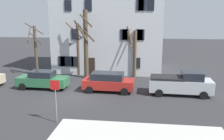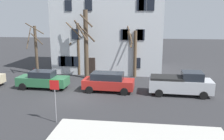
% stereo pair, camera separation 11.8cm
% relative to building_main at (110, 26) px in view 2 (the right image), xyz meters
% --- Properties ---
extents(ground_plane, '(120.00, 120.00, 0.00)m').
position_rel_building_main_xyz_m(ground_plane, '(-1.51, -12.00, -5.63)').
color(ground_plane, '#2D2D30').
extents(building_main, '(13.54, 8.46, 11.13)m').
position_rel_building_main_xyz_m(building_main, '(0.00, 0.00, 0.00)').
color(building_main, silver).
rests_on(building_main, ground_plane).
extents(tree_bare_near, '(2.19, 2.07, 6.13)m').
position_rel_building_main_xyz_m(tree_bare_near, '(-8.06, -4.64, -2.52)').
color(tree_bare_near, '#4C3D2D').
rests_on(tree_bare_near, ground_plane).
extents(tree_bare_mid, '(2.64, 2.47, 7.27)m').
position_rel_building_main_xyz_m(tree_bare_mid, '(-3.12, -3.86, -2.22)').
color(tree_bare_mid, brown).
rests_on(tree_bare_mid, ground_plane).
extents(tree_bare_far, '(2.26, 1.46, 7.50)m').
position_rel_building_main_xyz_m(tree_bare_far, '(-1.87, -5.38, -1.72)').
color(tree_bare_far, '#4C3D2D').
rests_on(tree_bare_far, ground_plane).
extents(tree_bare_end, '(2.63, 2.64, 5.93)m').
position_rel_building_main_xyz_m(tree_bare_end, '(3.42, -4.14, -2.63)').
color(tree_bare_end, brown).
rests_on(tree_bare_end, ground_plane).
extents(car_green_sedan, '(4.85, 2.11, 1.72)m').
position_rel_building_main_xyz_m(car_green_sedan, '(-5.10, -9.85, -4.76)').
color(car_green_sedan, '#2D6B42').
rests_on(car_green_sedan, ground_plane).
extents(car_red_wagon, '(4.70, 2.23, 1.76)m').
position_rel_building_main_xyz_m(car_red_wagon, '(1.25, -10.01, -4.71)').
color(car_red_wagon, '#AD231E').
rests_on(car_red_wagon, ground_plane).
extents(pickup_truck_silver, '(5.43, 2.35, 2.10)m').
position_rel_building_main_xyz_m(pickup_truck_silver, '(7.70, -10.14, -4.61)').
color(pickup_truck_silver, '#B7BABF').
rests_on(pickup_truck_silver, ground_plane).
extents(street_sign_pole, '(0.76, 0.07, 2.87)m').
position_rel_building_main_xyz_m(street_sign_pole, '(-1.14, -17.05, -3.62)').
color(street_sign_pole, slate).
rests_on(street_sign_pole, ground_plane).
extents(bicycle_leaning, '(1.75, 0.23, 1.03)m').
position_rel_building_main_xyz_m(bicycle_leaning, '(-7.88, -5.53, -5.26)').
color(bicycle_leaning, black).
rests_on(bicycle_leaning, ground_plane).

